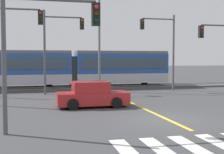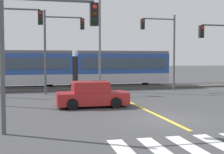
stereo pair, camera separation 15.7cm
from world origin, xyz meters
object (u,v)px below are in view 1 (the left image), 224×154
light_rail_tram (73,67)px  traffic_light_near_left (40,37)px  traffic_light_far_right (163,41)px  street_lamp_centre (101,33)px  sedan_crossing (92,95)px  traffic_light_far_left (57,40)px

light_rail_tram → traffic_light_near_left: (-3.33, -17.45, 1.63)m
traffic_light_far_right → street_lamp_centre: size_ratio=0.75×
sedan_crossing → street_lamp_centre: size_ratio=0.47×
traffic_light_far_right → traffic_light_near_left: bearing=-128.6°
traffic_light_near_left → street_lamp_centre: street_lamp_centre is taller
light_rail_tram → street_lamp_centre: (2.11, -3.10, 3.04)m
light_rail_tram → sedan_crossing: 11.69m
traffic_light_near_left → traffic_light_far_right: (10.96, 13.70, 0.73)m
traffic_light_far_left → street_lamp_centre: street_lamp_centre is taller
light_rail_tram → traffic_light_far_right: traffic_light_far_right is taller
traffic_light_far_left → street_lamp_centre: bearing=17.4°
street_lamp_centre → traffic_light_near_left: bearing=-110.8°
street_lamp_centre → traffic_light_far_left: bearing=-162.6°
traffic_light_far_left → traffic_light_far_right: bearing=3.5°
traffic_light_far_right → traffic_light_far_left: 9.40m
traffic_light_near_left → traffic_light_far_right: traffic_light_far_right is taller
traffic_light_near_left → sedan_crossing: bearing=62.2°
traffic_light_far_right → traffic_light_far_left: bearing=-176.5°
sedan_crossing → light_rail_tram: bearing=88.7°
street_lamp_centre → sedan_crossing: bearing=-105.6°
sedan_crossing → street_lamp_centre: (2.37, 8.51, 4.39)m
light_rail_tram → sedan_crossing: (-0.26, -11.61, -1.35)m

